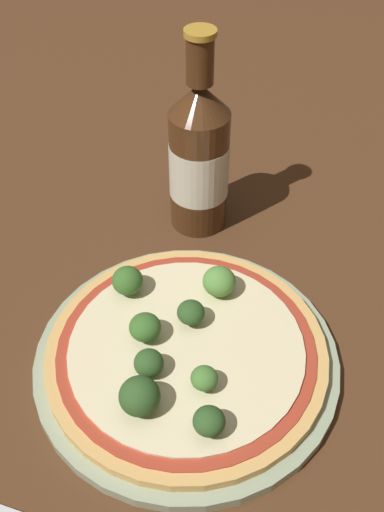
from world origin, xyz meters
TOP-DOWN VIEW (x-y plane):
  - ground_plane at (0.00, 0.00)m, footprint 3.00×3.00m
  - plate at (-0.02, -0.02)m, footprint 0.28×0.28m
  - pizza at (-0.02, -0.02)m, footprint 0.26×0.26m
  - broccoli_floret_0 at (-0.05, -0.05)m, footprint 0.02×0.02m
  - broccoli_floret_1 at (0.06, -0.01)m, footprint 0.03×0.03m
  - broccoli_floret_2 at (0.02, 0.07)m, footprint 0.03×0.03m
  - broccoli_floret_3 at (-0.02, 0.02)m, footprint 0.03×0.03m
  - broccoli_floret_4 at (-0.06, 0.00)m, footprint 0.03×0.03m
  - broccoli_floret_5 at (0.01, -0.01)m, footprint 0.03×0.03m
  - broccoli_floret_6 at (-0.08, -0.07)m, footprint 0.03×0.03m
  - broccoli_floret_7 at (-0.09, -0.01)m, footprint 0.03×0.03m
  - beer_bottle at (0.17, 0.07)m, footprint 0.07×0.07m

SIDE VIEW (x-z plane):
  - ground_plane at x=0.00m, z-range 0.00..0.00m
  - plate at x=-0.02m, z-range 0.00..0.01m
  - pizza at x=-0.02m, z-range 0.01..0.03m
  - broccoli_floret_0 at x=-0.05m, z-range 0.03..0.05m
  - broccoli_floret_4 at x=-0.06m, z-range 0.03..0.05m
  - broccoli_floret_5 at x=0.01m, z-range 0.03..0.05m
  - broccoli_floret_3 at x=-0.02m, z-range 0.03..0.06m
  - broccoli_floret_6 at x=-0.08m, z-range 0.03..0.06m
  - broccoli_floret_1 at x=0.06m, z-range 0.03..0.06m
  - broccoli_floret_2 at x=0.02m, z-range 0.03..0.06m
  - broccoli_floret_7 at x=-0.09m, z-range 0.03..0.06m
  - beer_bottle at x=0.17m, z-range -0.03..0.21m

